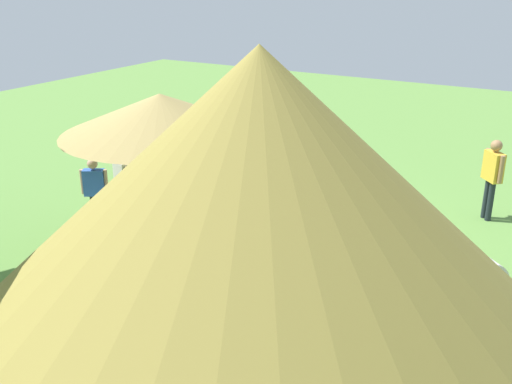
{
  "coord_description": "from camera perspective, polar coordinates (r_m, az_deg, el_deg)",
  "views": [
    {
      "loc": [
        -4.74,
        9.92,
        5.08
      ],
      "look_at": [
        0.64,
        0.71,
        1.0
      ],
      "focal_mm": 41.08,
      "sensor_mm": 36.0,
      "label": 1
    }
  ],
  "objects": [
    {
      "name": "shade_umbrella",
      "position": [
        10.54,
        -9.28,
        7.49
      ],
      "size": [
        3.58,
        3.58,
        3.04
      ],
      "color": "brown",
      "rests_on": "ground_plane"
    },
    {
      "name": "patio_dining_table",
      "position": [
        11.17,
        -8.68,
        -2.63
      ],
      "size": [
        1.5,
        0.96,
        0.74
      ],
      "rotation": [
        0.0,
        0.0,
        0.06
      ],
      "color": "silver",
      "rests_on": "ground_plane"
    },
    {
      "name": "thatched_hut",
      "position": [
        5.26,
        0.27,
        -8.84
      ],
      "size": [
        5.45,
        5.45,
        4.54
      ],
      "rotation": [
        0.0,
        0.0,
        4.06
      ],
      "color": "beige",
      "rests_on": "ground_plane"
    },
    {
      "name": "zebra_toward_hut",
      "position": [
        9.25,
        18.5,
        -6.3
      ],
      "size": [
        1.83,
        1.74,
        1.55
      ],
      "rotation": [
        0.0,
        0.0,
        3.96
      ],
      "color": "silver",
      "rests_on": "ground_plane"
    },
    {
      "name": "brick_patio_kerb",
      "position": [
        16.87,
        0.59,
        3.55
      ],
      "size": [
        2.82,
        0.8,
        0.08
      ],
      "primitive_type": "cube",
      "rotation": [
        0.0,
        0.0,
        2.98
      ],
      "color": "#9A4D3C",
      "rests_on": "ground_plane"
    },
    {
      "name": "striped_lounge_chair",
      "position": [
        11.58,
        13.57,
        -4.29
      ],
      "size": [
        0.87,
        0.95,
        0.66
      ],
      "rotation": [
        0.0,
        0.0,
        0.56
      ],
      "color": "#27926A",
      "rests_on": "ground_plane"
    },
    {
      "name": "patio_chair_east_end",
      "position": [
        10.12,
        -10.13,
        -6.18
      ],
      "size": [
        0.58,
        0.57,
        0.9
      ],
      "rotation": [
        0.0,
        0.0,
        -2.68
      ],
      "color": "white",
      "rests_on": "ground_plane"
    },
    {
      "name": "zebra_nearest_camera",
      "position": [
        12.59,
        6.5,
        1.65
      ],
      "size": [
        0.88,
        2.17,
        1.49
      ],
      "rotation": [
        0.0,
        0.0,
        3.32
      ],
      "color": "silver",
      "rests_on": "ground_plane"
    },
    {
      "name": "patio_chair_near_lawn",
      "position": [
        11.83,
        -14.09,
        -2.39
      ],
      "size": [
        0.5,
        0.51,
        0.9
      ],
      "rotation": [
        0.0,
        0.0,
        -4.52
      ],
      "color": "white",
      "rests_on": "ground_plane"
    },
    {
      "name": "guest_behind_table",
      "position": [
        12.64,
        -12.88,
        1.22
      ],
      "size": [
        0.53,
        0.32,
        1.55
      ],
      "rotation": [
        0.0,
        0.0,
        2.81
      ],
      "color": "black",
      "rests_on": "ground_plane"
    },
    {
      "name": "ground_plane",
      "position": [
        12.11,
        4.31,
        -3.93
      ],
      "size": [
        36.0,
        36.0,
        0.0
      ],
      "primitive_type": "plane",
      "color": "#5C8A3D"
    },
    {
      "name": "guest_beside_umbrella",
      "position": [
        12.29,
        -15.42,
        0.4
      ],
      "size": [
        0.49,
        0.38,
        1.54
      ],
      "rotation": [
        0.0,
        0.0,
        0.53
      ],
      "color": "black",
      "rests_on": "ground_plane"
    },
    {
      "name": "standing_watcher",
      "position": [
        13.29,
        22.03,
        1.79
      ],
      "size": [
        0.48,
        0.5,
        1.77
      ],
      "rotation": [
        0.0,
        0.0,
        -0.84
      ],
      "color": "#1C242A",
      "rests_on": "ground_plane"
    },
    {
      "name": "zebra_by_umbrella",
      "position": [
        9.86,
        3.15,
        -3.25
      ],
      "size": [
        0.94,
        2.07,
        1.58
      ],
      "rotation": [
        0.0,
        0.0,
        3.33
      ],
      "color": "silver",
      "rests_on": "ground_plane"
    },
    {
      "name": "patio_chair_near_hut",
      "position": [
        11.68,
        -2.87,
        -2.06
      ],
      "size": [
        0.59,
        0.59,
        0.9
      ],
      "rotation": [
        0.0,
        0.0,
        -0.53
      ],
      "color": "white",
      "rests_on": "ground_plane"
    }
  ]
}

